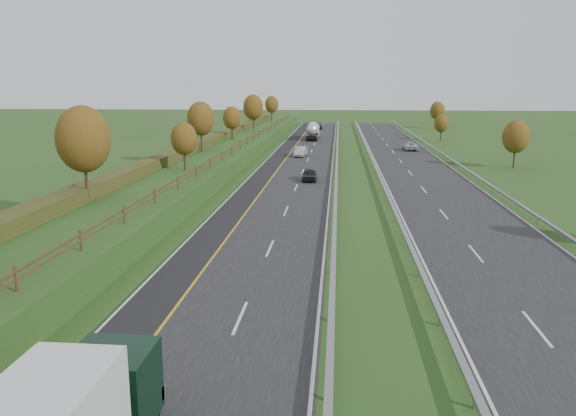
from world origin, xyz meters
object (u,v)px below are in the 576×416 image
object	(u,v)px
car_dark_near	(309,175)
car_small_far	(318,127)
road_tanker	(313,130)
car_oncoming	(410,146)
car_silver_mid	(301,151)

from	to	relation	value
car_dark_near	car_small_far	world-z (taller)	same
car_small_far	road_tanker	bearing A→B (deg)	-87.84
road_tanker	car_dark_near	bearing A→B (deg)	-87.73
car_oncoming	road_tanker	bearing A→B (deg)	-47.35
road_tanker	car_small_far	size ratio (longest dim) A/B	2.27
car_silver_mid	car_oncoming	world-z (taller)	car_silver_mid
road_tanker	car_oncoming	bearing A→B (deg)	-47.40
road_tanker	car_oncoming	size ratio (longest dim) A/B	2.21
car_silver_mid	car_oncoming	distance (m)	21.43
car_silver_mid	car_small_far	distance (m)	57.66
car_dark_near	car_silver_mid	xyz separation A→B (m)	(-2.64, 23.59, 0.05)
road_tanker	car_small_far	bearing A→B (deg)	89.66
car_oncoming	car_silver_mid	bearing A→B (deg)	29.52
car_small_far	car_dark_near	bearing A→B (deg)	-86.11
car_silver_mid	car_oncoming	bearing A→B (deg)	34.49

